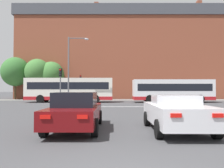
% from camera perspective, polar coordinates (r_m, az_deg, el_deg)
% --- Properties ---
extents(stop_line_strip, '(8.00, 0.30, 0.01)m').
position_cam_1_polar(stop_line_strip, '(21.13, 1.25, -5.93)').
color(stop_line_strip, silver).
rests_on(stop_line_strip, ground_plane).
extents(far_pavement, '(68.89, 2.50, 0.01)m').
position_cam_1_polar(far_pavement, '(35.53, 0.82, -4.18)').
color(far_pavement, gray).
rests_on(far_pavement, ground_plane).
extents(brick_civic_building, '(41.46, 11.45, 19.43)m').
position_cam_1_polar(brick_civic_building, '(45.51, 3.27, 7.47)').
color(brick_civic_building, brown).
rests_on(brick_civic_building, ground_plane).
extents(car_saloon_left, '(1.96, 4.63, 1.50)m').
position_cam_1_polar(car_saloon_left, '(9.00, -9.15, -6.89)').
color(car_saloon_left, '#600C0F').
rests_on(car_saloon_left, ground_plane).
extents(car_roadster_right, '(2.13, 4.28, 1.40)m').
position_cam_1_polar(car_roadster_right, '(8.87, 16.61, -7.20)').
color(car_roadster_right, silver).
rests_on(car_roadster_right, ground_plane).
extents(bus_crossing_lead, '(10.18, 2.73, 2.95)m').
position_cam_1_polar(bus_crossing_lead, '(29.49, 15.66, -1.59)').
color(bus_crossing_lead, silver).
rests_on(bus_crossing_lead, ground_plane).
extents(bus_crossing_trailing, '(11.26, 2.70, 3.16)m').
position_cam_1_polar(bus_crossing_trailing, '(29.29, -10.79, -1.39)').
color(bus_crossing_trailing, silver).
rests_on(bus_crossing_trailing, ground_plane).
extents(traffic_light_near_left, '(0.26, 0.31, 3.75)m').
position_cam_1_polar(traffic_light_near_left, '(22.25, -13.14, 0.88)').
color(traffic_light_near_left, slate).
rests_on(traffic_light_near_left, ground_plane).
extents(traffic_light_far_left, '(0.26, 0.31, 4.04)m').
position_cam_1_polar(traffic_light_far_left, '(35.58, -8.03, 0.22)').
color(traffic_light_far_left, slate).
rests_on(traffic_light_far_left, ground_plane).
extents(street_lamp_junction, '(2.44, 0.36, 7.84)m').
position_cam_1_polar(street_lamp_junction, '(26.07, -10.22, 5.42)').
color(street_lamp_junction, slate).
rests_on(street_lamp_junction, ground_plane).
extents(pedestrian_waiting, '(0.32, 0.44, 1.83)m').
position_cam_1_polar(pedestrian_waiting, '(35.70, -10.52, -2.41)').
color(pedestrian_waiting, brown).
rests_on(pedestrian_waiting, ground_plane).
extents(pedestrian_walking_east, '(0.37, 0.46, 1.61)m').
position_cam_1_polar(pedestrian_walking_east, '(36.59, 15.84, -2.59)').
color(pedestrian_walking_east, '#333851').
rests_on(pedestrian_walking_east, ground_plane).
extents(pedestrian_walking_west, '(0.25, 0.41, 1.62)m').
position_cam_1_polar(pedestrian_walking_west, '(35.71, 12.07, -2.63)').
color(pedestrian_walking_west, '#333851').
rests_on(pedestrian_walking_west, ground_plane).
extents(tree_by_building, '(4.39, 4.39, 6.54)m').
position_cam_1_polar(tree_by_building, '(39.22, -15.37, 2.28)').
color(tree_by_building, '#4C3823').
rests_on(tree_by_building, ground_plane).
extents(tree_kerbside, '(4.24, 4.24, 6.95)m').
position_cam_1_polar(tree_kerbside, '(39.47, -18.70, 2.99)').
color(tree_kerbside, '#4C3823').
rests_on(tree_kerbside, ground_plane).
extents(tree_distant, '(4.82, 4.82, 7.34)m').
position_cam_1_polar(tree_distant, '(41.57, -23.71, 2.94)').
color(tree_distant, '#4C3823').
rests_on(tree_distant, ground_plane).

